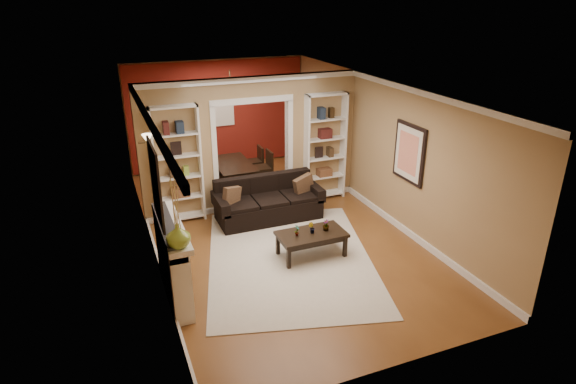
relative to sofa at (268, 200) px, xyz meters
name	(u,v)px	position (x,y,z in m)	size (l,w,h in m)	color
floor	(274,228)	(-0.06, -0.45, -0.41)	(8.00, 8.00, 0.00)	brown
ceiling	(272,87)	(-0.06, -0.45, 2.29)	(8.00, 8.00, 0.00)	white
wall_back	(218,114)	(-0.06, 3.55, 0.94)	(8.00, 8.00, 0.00)	#A38256
wall_front	(398,271)	(-0.06, -4.45, 0.94)	(8.00, 8.00, 0.00)	#A38256
wall_left	(145,178)	(-2.31, -0.45, 0.94)	(8.00, 8.00, 0.00)	#A38256
wall_right	(380,148)	(2.19, -0.45, 0.94)	(8.00, 8.00, 0.00)	#A38256
partition_wall	(252,144)	(-0.06, 0.75, 0.94)	(4.50, 0.15, 2.70)	#A38256
red_back_panel	(218,116)	(-0.06, 3.52, 0.91)	(4.44, 0.04, 2.64)	maroon
dining_window	(218,107)	(-0.06, 3.48, 1.14)	(0.78, 0.03, 0.98)	#8CA5CC
area_rug	(290,258)	(-0.20, -1.60, -0.41)	(2.69, 3.77, 0.01)	beige
sofa	(268,200)	(0.00, 0.00, 0.00)	(2.11, 0.91, 0.82)	black
pillow_left	(232,197)	(-0.75, -0.02, 0.18)	(0.39, 0.11, 0.39)	brown
pillow_right	(304,185)	(0.75, -0.02, 0.20)	(0.42, 0.12, 0.42)	brown
coffee_table	(311,244)	(0.18, -1.66, -0.19)	(1.15, 0.62, 0.44)	black
plant_left	(297,230)	(-0.09, -1.66, 0.13)	(0.11, 0.07, 0.20)	#336626
plant_center	(312,228)	(0.18, -1.66, 0.12)	(0.10, 0.08, 0.19)	#336626
plant_right	(326,225)	(0.45, -1.66, 0.13)	(0.11, 0.11, 0.20)	#336626
bookshelf_left	(178,165)	(-1.61, 0.58, 0.74)	(0.90, 0.30, 2.30)	white
bookshelf_right	(325,147)	(1.49, 0.58, 0.74)	(0.90, 0.30, 2.30)	white
fireplace	(174,260)	(-2.15, -1.95, 0.17)	(0.32, 1.70, 1.16)	white
vase	(178,236)	(-2.15, -2.65, 0.91)	(0.31, 0.31, 0.33)	#81A535
mirror	(156,184)	(-2.29, -1.95, 1.39)	(0.03, 0.95, 1.10)	silver
wall_sconce	(144,141)	(-2.21, 0.10, 1.42)	(0.18, 0.18, 0.22)	#FFE0A5
framed_art	(409,153)	(2.15, -1.45, 1.14)	(0.04, 0.85, 1.05)	black
dining_table	(234,174)	(-0.11, 2.08, -0.15)	(0.83, 1.49, 0.53)	black
dining_chair_nw	(214,176)	(-0.66, 1.78, -0.02)	(0.39, 0.39, 0.78)	black
dining_chair_ne	(260,168)	(0.44, 1.78, 0.01)	(0.42, 0.42, 0.84)	black
dining_chair_sw	(208,168)	(-0.66, 2.38, -0.04)	(0.37, 0.37, 0.75)	black
dining_chair_se	(252,162)	(0.44, 2.38, -0.02)	(0.38, 0.38, 0.78)	black
chandelier	(231,97)	(-0.06, 2.25, 1.61)	(0.50, 0.50, 0.30)	#3C2D1B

